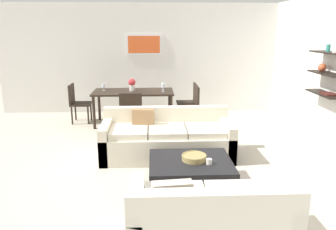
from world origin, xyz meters
The scene contains 17 objects.
ground_plane centered at (0.00, 0.00, 0.00)m, with size 18.00×18.00×0.00m, color #BCB29E.
back_wall_unit centered at (0.29, 3.53, 1.35)m, with size 8.40×0.09×2.70m.
right_wall_shelf_unit centered at (3.03, 0.60, 1.35)m, with size 0.34×8.20×2.70m.
sofa_beige centered at (0.13, 0.34, 0.29)m, with size 2.14×0.90×0.78m.
loveseat_white centered at (0.43, -2.13, 0.29)m, with size 1.53×0.90×0.78m.
coffee_table centered at (0.40, -0.82, 0.19)m, with size 1.10×0.94×0.38m.
decorative_bowl centered at (0.45, -0.81, 0.42)m, with size 0.33×0.33×0.08m.
candle_jar centered at (0.63, -0.95, 0.42)m, with size 0.08×0.08×0.07m, color silver.
dining_table centered at (-0.53, 2.36, 0.68)m, with size 1.76×0.85×0.75m.
dining_chair_foot centered at (-0.53, 1.53, 0.50)m, with size 0.44×0.44×0.88m.
dining_chair_left_far centered at (-1.82, 2.55, 0.50)m, with size 0.44×0.44×0.88m.
dining_chair_right_far centered at (0.76, 2.55, 0.50)m, with size 0.44×0.44×0.88m.
dining_chair_right_near centered at (0.76, 2.17, 0.50)m, with size 0.44×0.44×0.88m.
wine_glass_left_far centered at (-1.19, 2.46, 0.85)m, with size 0.07×0.07×0.15m.
wine_glass_right_far centered at (0.13, 2.46, 0.86)m, with size 0.07×0.07×0.17m.
wine_glass_right_near centered at (0.13, 2.25, 0.88)m, with size 0.08×0.08×0.18m.
centerpiece_vase centered at (-0.56, 2.40, 0.90)m, with size 0.16×0.16×0.27m.
Camera 1 is at (-0.09, -4.99, 2.09)m, focal length 35.91 mm.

